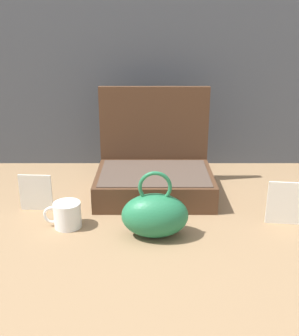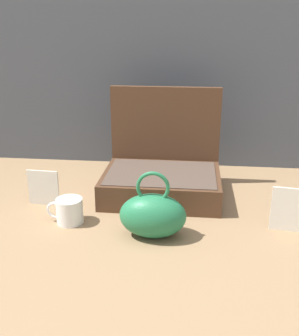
# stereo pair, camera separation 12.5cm
# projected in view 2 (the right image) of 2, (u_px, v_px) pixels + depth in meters

# --- Properties ---
(ground_plane) EXTENTS (6.00, 6.00, 0.00)m
(ground_plane) POSITION_uv_depth(u_px,v_px,m) (144.00, 218.00, 1.34)
(ground_plane) COLOR #8C6D4C
(open_suitcase) EXTENTS (0.42, 0.33, 0.38)m
(open_suitcase) POSITION_uv_depth(u_px,v_px,m) (162.00, 173.00, 1.51)
(open_suitcase) COLOR #4C301E
(open_suitcase) RESTS_ON ground_plane
(teal_pouch_handbag) EXTENTS (0.20, 0.13, 0.21)m
(teal_pouch_handbag) POSITION_uv_depth(u_px,v_px,m) (153.00, 215.00, 1.20)
(teal_pouch_handbag) COLOR #237247
(teal_pouch_handbag) RESTS_ON ground_plane
(coffee_mug) EXTENTS (0.12, 0.09, 0.08)m
(coffee_mug) POSITION_uv_depth(u_px,v_px,m) (69.00, 211.00, 1.30)
(coffee_mug) COLOR white
(coffee_mug) RESTS_ON ground_plane
(info_card_left) EXTENTS (0.11, 0.02, 0.14)m
(info_card_left) POSITION_uv_depth(u_px,v_px,m) (289.00, 210.00, 1.23)
(info_card_left) COLOR white
(info_card_left) RESTS_ON ground_plane
(poster_card_right) EXTENTS (0.11, 0.01, 0.13)m
(poster_card_right) POSITION_uv_depth(u_px,v_px,m) (43.00, 188.00, 1.42)
(poster_card_right) COLOR silver
(poster_card_right) RESTS_ON ground_plane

